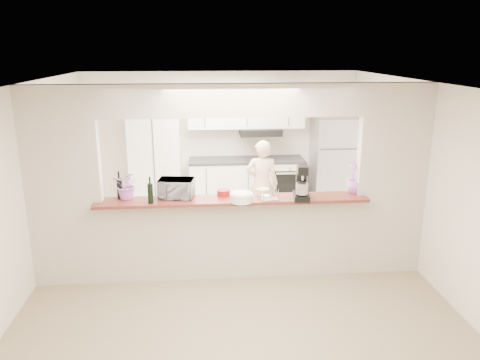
{
  "coord_description": "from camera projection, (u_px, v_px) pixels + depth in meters",
  "views": [
    {
      "loc": [
        -0.38,
        -5.59,
        2.9
      ],
      "look_at": [
        0.12,
        0.3,
        1.23
      ],
      "focal_mm": 35.0,
      "sensor_mm": 36.0,
      "label": 1
    }
  ],
  "objects": [
    {
      "name": "wine_bottle_b",
      "position": [
        150.0,
        193.0,
        5.63
      ],
      "size": [
        0.07,
        0.07,
        0.33
      ],
      "color": "black",
      "rests_on": "bar_counter"
    },
    {
      "name": "plate_stack_a",
      "position": [
        242.0,
        197.0,
        5.7
      ],
      "size": [
        0.25,
        0.25,
        0.12
      ],
      "color": "white",
      "rests_on": "bar_counter"
    },
    {
      "name": "bar_counter",
      "position": [
        232.0,
        235.0,
        6.02
      ],
      "size": [
        3.4,
        0.38,
        1.09
      ],
      "color": "beige",
      "rests_on": "floor"
    },
    {
      "name": "partition",
      "position": [
        232.0,
        167.0,
        5.78
      ],
      "size": [
        5.0,
        0.15,
        2.5
      ],
      "color": "beige",
      "rests_on": "floor"
    },
    {
      "name": "stand_mixer",
      "position": [
        302.0,
        184.0,
        5.77
      ],
      "size": [
        0.22,
        0.32,
        0.44
      ],
      "color": "black",
      "rests_on": "bar_counter"
    },
    {
      "name": "utensil_caddy",
      "position": [
        269.0,
        193.0,
        5.76
      ],
      "size": [
        0.24,
        0.17,
        0.2
      ],
      "color": "silver",
      "rests_on": "bar_counter"
    },
    {
      "name": "plate_stack_b",
      "position": [
        242.0,
        198.0,
        5.7
      ],
      "size": [
        0.28,
        0.28,
        0.1
      ],
      "color": "white",
      "rests_on": "bar_counter"
    },
    {
      "name": "flower_right",
      "position": [
        356.0,
        177.0,
        6.01
      ],
      "size": [
        0.31,
        0.31,
        0.43
      ],
      "primitive_type": "imported",
      "rotation": [
        0.0,
        0.0,
        0.34
      ],
      "color": "#AE61B4",
      "rests_on": "bar_counter"
    },
    {
      "name": "floor",
      "position": [
        233.0,
        275.0,
        6.19
      ],
      "size": [
        6.0,
        6.0,
        0.0
      ],
      "primitive_type": "plane",
      "color": "gray",
      "rests_on": "ground"
    },
    {
      "name": "toaster_oven",
      "position": [
        176.0,
        188.0,
        5.85
      ],
      "size": [
        0.47,
        0.35,
        0.24
      ],
      "primitive_type": "imported",
      "rotation": [
        0.0,
        0.0,
        -0.15
      ],
      "color": "#A1A0A5",
      "rests_on": "bar_counter"
    },
    {
      "name": "red_bowl",
      "position": [
        223.0,
        193.0,
        5.95
      ],
      "size": [
        0.16,
        0.16,
        0.08
      ],
      "primitive_type": "cylinder",
      "color": "maroon",
      "rests_on": "bar_counter"
    },
    {
      "name": "serving_bowls",
      "position": [
        176.0,
        190.0,
        5.85
      ],
      "size": [
        0.29,
        0.29,
        0.2
      ],
      "primitive_type": "imported",
      "rotation": [
        0.0,
        0.0,
        0.04
      ],
      "color": "white",
      "rests_on": "bar_counter"
    },
    {
      "name": "flower_left",
      "position": [
        127.0,
        185.0,
        5.78
      ],
      "size": [
        0.39,
        0.36,
        0.36
      ],
      "primitive_type": "imported",
      "rotation": [
        0.0,
        0.0,
        -0.28
      ],
      "color": "#E87ADA",
      "rests_on": "bar_counter"
    },
    {
      "name": "person",
      "position": [
        262.0,
        185.0,
        7.68
      ],
      "size": [
        0.58,
        0.42,
        1.47
      ],
      "primitive_type": "imported",
      "rotation": [
        0.0,
        0.0,
        3.02
      ],
      "color": "#D9AE8D",
      "rests_on": "floor"
    },
    {
      "name": "tan_bowl",
      "position": [
        263.0,
        192.0,
        5.99
      ],
      "size": [
        0.17,
        0.17,
        0.08
      ],
      "primitive_type": "cylinder",
      "color": "#C3AD89",
      "rests_on": "bar_counter"
    },
    {
      "name": "wine_bottle_a",
      "position": [
        120.0,
        188.0,
        5.8
      ],
      "size": [
        0.07,
        0.07,
        0.35
      ],
      "color": "black",
      "rests_on": "bar_counter"
    },
    {
      "name": "tile_overlay",
      "position": [
        226.0,
        231.0,
        7.67
      ],
      "size": [
        5.0,
        2.9,
        0.01
      ],
      "primitive_type": "cube",
      "color": "silver",
      "rests_on": "floor"
    },
    {
      "name": "kitchen_cabinets",
      "position": [
        212.0,
        158.0,
        8.51
      ],
      "size": [
        3.15,
        0.62,
        2.25
      ],
      "color": "white",
      "rests_on": "floor"
    },
    {
      "name": "refrigerator",
      "position": [
        333.0,
        163.0,
        8.66
      ],
      "size": [
        0.75,
        0.7,
        1.7
      ],
      "primitive_type": "cube",
      "color": "#BABABF",
      "rests_on": "floor"
    }
  ]
}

